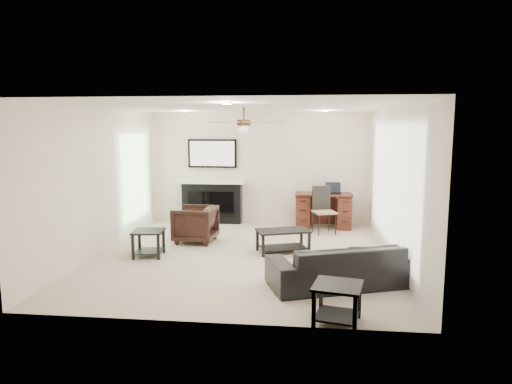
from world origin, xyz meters
The scene contains 10 objects.
room_shell centered at (0.19, 0.08, 1.68)m, with size 5.50×5.54×2.52m.
sofa centered at (1.56, -1.35, 0.29)m, with size 2.02×0.79×0.59m, color black.
armchair centered at (-1.04, 0.80, 0.35)m, with size 0.74×0.76×0.69m, color black.
coffee_table centered at (0.66, 0.25, 0.20)m, with size 0.90×0.50×0.40m, color black.
end_table_near centered at (1.41, -2.60, 0.23)m, with size 0.52×0.52×0.45m, color black.
end_table_left centered at (-1.59, -0.25, 0.23)m, with size 0.50×0.50×0.45m, color black.
fireplace_unit centered at (-1.08, 2.58, 0.95)m, with size 1.52×0.34×1.91m, color black.
desk centered at (1.43, 2.31, 0.38)m, with size 1.22×0.56×0.76m, color #391B0E.
desk_chair centered at (1.43, 1.76, 0.48)m, with size 0.42×0.44×0.97m, color black.
laptop centered at (1.63, 2.29, 0.88)m, with size 0.33×0.24×0.23m, color black.
Camera 1 is at (1.04, -7.53, 2.18)m, focal length 32.00 mm.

